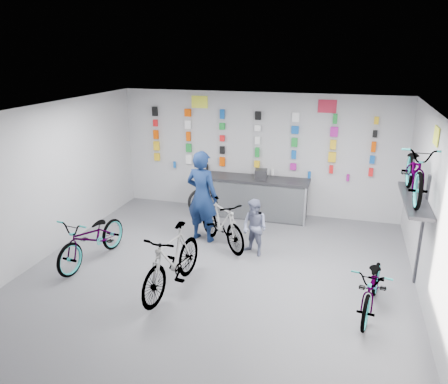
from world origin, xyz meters
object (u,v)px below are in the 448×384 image
(bike_left, at_px, (92,238))
(bike_service, at_px, (222,222))
(clerk, at_px, (202,196))
(counter, at_px, (253,198))
(customer, at_px, (254,228))
(bike_center, at_px, (172,260))
(bike_right, at_px, (373,286))

(bike_left, bearing_deg, bike_service, 39.58)
(clerk, bearing_deg, bike_service, 172.04)
(clerk, bearing_deg, counter, -102.33)
(bike_left, height_order, customer, customer)
(bike_left, relative_size, bike_center, 1.00)
(bike_service, bearing_deg, bike_right, -76.49)
(counter, height_order, bike_left, same)
(bike_right, bearing_deg, clerk, 161.25)
(bike_center, xyz_separation_m, bike_service, (0.30, 1.97, -0.05))
(counter, xyz_separation_m, bike_right, (2.70, -3.51, -0.04))
(bike_center, distance_m, bike_right, 3.28)
(customer, bearing_deg, bike_right, -6.01)
(counter, bearing_deg, bike_service, -98.31)
(bike_left, height_order, bike_service, bike_service)
(bike_center, height_order, clerk, clerk)
(bike_right, bearing_deg, bike_center, -165.40)
(counter, height_order, customer, customer)
(bike_service, relative_size, clerk, 0.87)
(bike_service, height_order, clerk, clerk)
(bike_center, relative_size, clerk, 0.96)
(clerk, relative_size, customer, 1.70)
(bike_center, relative_size, bike_service, 1.09)
(counter, relative_size, bike_service, 1.55)
(counter, xyz_separation_m, bike_center, (-0.57, -3.79, 0.08))
(bike_left, xyz_separation_m, bike_right, (5.17, -0.29, -0.06))
(counter, xyz_separation_m, customer, (0.48, -2.04, 0.10))
(bike_right, relative_size, bike_service, 0.97)
(bike_right, distance_m, customer, 2.67)
(bike_left, height_order, bike_right, bike_left)
(counter, bearing_deg, bike_left, -127.50)
(bike_left, relative_size, bike_right, 1.13)
(bike_left, distance_m, bike_service, 2.61)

